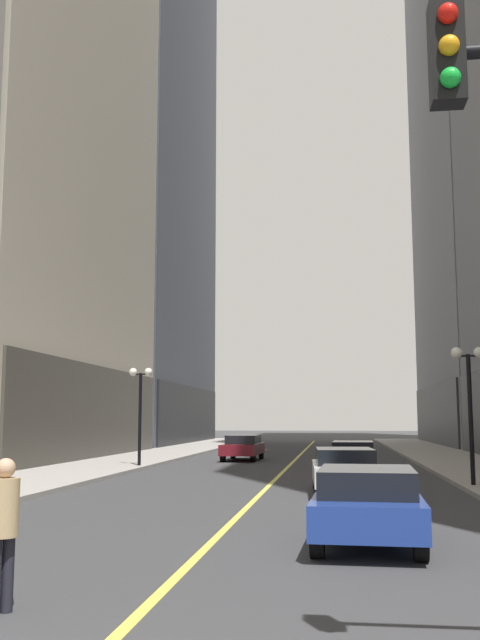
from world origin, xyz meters
TOP-DOWN VIEW (x-y plane):
  - ground_plane at (0.00, 35.00)m, footprint 200.00×200.00m
  - sidewalk_left at (-8.25, 35.00)m, footprint 4.50×78.00m
  - sidewalk_right at (8.25, 35.00)m, footprint 4.50×78.00m
  - lane_centre_stripe at (0.00, 35.00)m, footprint 0.16×70.00m
  - building_left_far at (-15.79, 60.00)m, footprint 10.77×26.00m
  - car_blue at (2.74, 9.79)m, footprint 1.98×4.28m
  - car_white at (2.44, 18.46)m, footprint 2.04×4.58m
  - car_red at (2.85, 25.38)m, footprint 1.86×4.30m
  - car_maroon at (-2.71, 35.39)m, footprint 1.92×4.54m
  - pedestrian_in_tan_trench at (-1.56, 4.68)m, footprint 0.48×0.48m
  - street_lamp_left_far at (-6.40, 28.20)m, footprint 1.06×0.36m
  - street_lamp_right_mid at (6.40, 20.26)m, footprint 1.06×0.36m

SIDE VIEW (x-z plane):
  - ground_plane at x=0.00m, z-range 0.00..0.00m
  - lane_centre_stripe at x=0.00m, z-range 0.00..0.01m
  - sidewalk_left at x=-8.25m, z-range 0.00..0.15m
  - sidewalk_right at x=8.25m, z-range 0.00..0.15m
  - car_red at x=2.85m, z-range 0.06..1.38m
  - car_blue at x=2.74m, z-range 0.06..1.38m
  - car_maroon at x=-2.71m, z-range 0.06..1.38m
  - car_white at x=2.44m, z-range 0.06..1.38m
  - pedestrian_in_tan_trench at x=-1.56m, z-range 0.14..1.86m
  - street_lamp_left_far at x=-6.40m, z-range 1.04..5.47m
  - street_lamp_right_mid at x=6.40m, z-range 1.04..5.47m
  - building_left_far at x=-15.79m, z-range -0.10..52.03m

